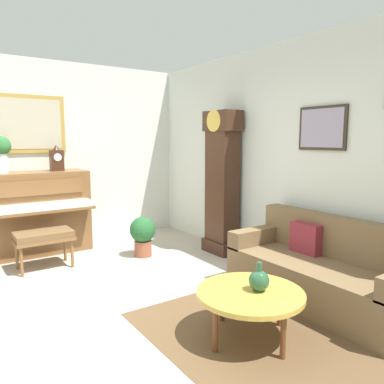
{
  "coord_description": "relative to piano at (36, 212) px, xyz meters",
  "views": [
    {
      "loc": [
        3.35,
        -1.18,
        1.63
      ],
      "look_at": [
        -0.14,
        1.21,
        1.03
      ],
      "focal_mm": 34.87,
      "sensor_mm": 36.0,
      "label": 1
    }
  ],
  "objects": [
    {
      "name": "potted_plant",
      "position": [
        1.01,
        1.19,
        -0.27
      ],
      "size": [
        0.36,
        0.36,
        0.56
      ],
      "color": "#935138",
      "rests_on": "ground_plane"
    },
    {
      "name": "flower_vase",
      "position": [
        0.0,
        -0.39,
        0.89
      ],
      "size": [
        0.26,
        0.26,
        0.58
      ],
      "color": "silver",
      "rests_on": "piano"
    },
    {
      "name": "couch",
      "position": [
        3.37,
        2.0,
        -0.28
      ],
      "size": [
        1.9,
        0.8,
        0.84
      ],
      "color": "brown",
      "rests_on": "ground_plane"
    },
    {
      "name": "grandfather_clock",
      "position": [
        1.48,
        2.21,
        0.37
      ],
      "size": [
        0.52,
        0.34,
        2.03
      ],
      "color": "#3D2316",
      "rests_on": "ground_plane"
    },
    {
      "name": "mantel_clock",
      "position": [
        0.0,
        0.33,
        0.75
      ],
      "size": [
        0.13,
        0.18,
        0.38
      ],
      "color": "#3D2316",
      "rests_on": "piano"
    },
    {
      "name": "ground_plane",
      "position": [
        2.23,
        0.07,
        -0.64
      ],
      "size": [
        6.4,
        6.0,
        0.1
      ],
      "primitive_type": "cube",
      "color": "#B2A899"
    },
    {
      "name": "coffee_table",
      "position": [
        3.47,
        0.9,
        -0.22
      ],
      "size": [
        0.88,
        0.88,
        0.41
      ],
      "color": "gold",
      "rests_on": "ground_plane"
    },
    {
      "name": "area_rug",
      "position": [
        3.53,
        0.95,
        -0.59
      ],
      "size": [
        2.1,
        1.5,
        0.01
      ],
      "primitive_type": "cube",
      "color": "brown",
      "rests_on": "ground_plane"
    },
    {
      "name": "green_jug",
      "position": [
        3.5,
        0.97,
        -0.1
      ],
      "size": [
        0.17,
        0.17,
        0.24
      ],
      "color": "#234C33",
      "rests_on": "coffee_table"
    },
    {
      "name": "wall_left",
      "position": [
        -0.37,
        0.06,
        0.82
      ],
      "size": [
        0.13,
        4.9,
        2.8
      ],
      "color": "silver",
      "rests_on": "ground_plane"
    },
    {
      "name": "piano_bench",
      "position": [
        0.76,
        -0.07,
        -0.19
      ],
      "size": [
        0.42,
        0.7,
        0.48
      ],
      "color": "brown",
      "rests_on": "ground_plane"
    },
    {
      "name": "wall_back",
      "position": [
        2.25,
        2.46,
        0.81
      ],
      "size": [
        5.3,
        0.13,
        2.8
      ],
      "color": "silver",
      "rests_on": "ground_plane"
    },
    {
      "name": "piano",
      "position": [
        0.0,
        0.0,
        0.0
      ],
      "size": [
        0.87,
        1.44,
        1.17
      ],
      "color": "brown",
      "rests_on": "ground_plane"
    }
  ]
}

